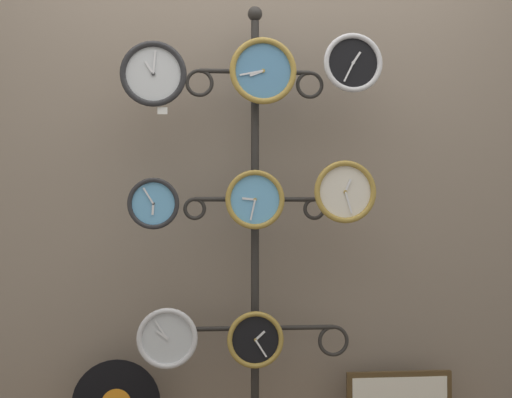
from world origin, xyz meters
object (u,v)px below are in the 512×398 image
object	(u,v)px
display_stand	(255,305)
clock_middle_right	(345,192)
clock_top_left	(153,74)
clock_bottom_center	(255,339)
clock_top_center	(263,71)
clock_middle_left	(153,204)
clock_bottom_left	(167,338)
clock_top_right	(353,63)
clock_middle_center	(255,200)

from	to	relation	value
display_stand	clock_middle_right	world-z (taller)	display_stand
clock_top_left	display_stand	bearing A→B (deg)	13.14
clock_top_left	clock_bottom_center	bearing A→B (deg)	-0.06
clock_top_center	clock_middle_left	world-z (taller)	clock_top_center
clock_middle_left	clock_bottom_left	bearing A→B (deg)	-8.97
clock_top_center	clock_top_right	distance (m)	0.37
clock_middle_left	clock_top_center	bearing A→B (deg)	2.18
display_stand	clock_bottom_center	distance (m)	0.16
clock_bottom_left	clock_top_right	bearing A→B (deg)	-0.10
display_stand	clock_top_right	bearing A→B (deg)	-15.18
clock_top_right	clock_bottom_center	distance (m)	1.20
clock_top_left	clock_bottom_left	world-z (taller)	clock_top_left
display_stand	clock_bottom_center	world-z (taller)	display_stand
display_stand	clock_top_right	xyz separation A→B (m)	(0.40, -0.11, 1.00)
clock_middle_center	clock_middle_right	xyz separation A→B (m)	(0.37, -0.03, 0.03)
display_stand	clock_middle_left	distance (m)	0.60
clock_middle_left	clock_middle_right	size ratio (longest dim) A/B	0.80
clock_middle_right	clock_top_right	bearing A→B (deg)	8.58
display_stand	clock_bottom_left	size ratio (longest dim) A/B	7.80
clock_middle_right	clock_bottom_center	xyz separation A→B (m)	(-0.37, 0.01, -0.60)
clock_top_center	clock_bottom_left	xyz separation A→B (m)	(-0.38, -0.03, -1.08)
clock_middle_left	clock_bottom_center	distance (m)	0.68
clock_top_center	clock_middle_center	distance (m)	0.53
clock_top_center	clock_bottom_center	bearing A→B (deg)	-151.80
clock_middle_right	clock_middle_left	bearing A→B (deg)	178.84
clock_top_center	clock_bottom_center	size ratio (longest dim) A/B	1.21
clock_top_left	clock_bottom_center	xyz separation A→B (m)	(0.41, -0.00, -1.07)
display_stand	clock_top_center	xyz separation A→B (m)	(0.03, -0.08, 0.97)
clock_middle_left	clock_bottom_left	distance (m)	0.54
clock_top_left	clock_middle_right	bearing A→B (deg)	-1.12
clock_top_left	clock_middle_left	distance (m)	0.52
clock_top_left	clock_middle_center	size ratio (longest dim) A/B	1.10
clock_bottom_center	clock_top_center	bearing A→B (deg)	28.20
clock_bottom_center	clock_middle_left	bearing A→B (deg)	179.86
clock_middle_right	clock_middle_center	bearing A→B (deg)	175.25
clock_top_right	clock_middle_right	xyz separation A→B (m)	(-0.04, -0.01, -0.53)
clock_top_right	clock_middle_left	bearing A→B (deg)	179.27
display_stand	clock_top_center	size ratio (longest dim) A/B	6.80
clock_middle_left	clock_middle_center	bearing A→B (deg)	2.06
clock_bottom_left	clock_middle_left	bearing A→B (deg)	171.03
display_stand	clock_middle_center	size ratio (longest dim) A/B	7.76
clock_top_left	clock_bottom_left	bearing A→B (deg)	-8.10
display_stand	clock_middle_left	world-z (taller)	display_stand
clock_top_center	clock_middle_right	bearing A→B (deg)	-5.58
display_stand	clock_middle_left	xyz separation A→B (m)	(-0.42, -0.10, 0.42)
clock_top_right	clock_bottom_left	bearing A→B (deg)	179.90
display_stand	clock_top_center	bearing A→B (deg)	-71.68
clock_bottom_center	clock_bottom_left	bearing A→B (deg)	-178.69
clock_top_center	clock_middle_left	bearing A→B (deg)	-177.82
clock_middle_center	clock_bottom_center	distance (m)	0.56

